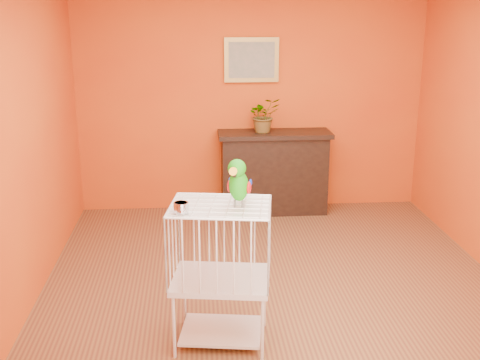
{
  "coord_description": "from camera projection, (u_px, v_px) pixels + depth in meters",
  "views": [
    {
      "loc": [
        -0.67,
        -4.65,
        2.36
      ],
      "look_at": [
        -0.36,
        -0.75,
        1.21
      ],
      "focal_mm": 45.0,
      "sensor_mm": 36.0,
      "label": 1
    }
  ],
  "objects": [
    {
      "name": "ground",
      "position": [
        275.0,
        290.0,
        5.16
      ],
      "size": [
        4.5,
        4.5,
        0.0
      ],
      "primitive_type": "plane",
      "color": "brown",
      "rests_on": "ground"
    },
    {
      "name": "room_shell",
      "position": [
        279.0,
        107.0,
        4.71
      ],
      "size": [
        4.5,
        4.5,
        4.5
      ],
      "color": "#D05313",
      "rests_on": "ground"
    },
    {
      "name": "console_cabinet",
      "position": [
        274.0,
        172.0,
        6.98
      ],
      "size": [
        1.29,
        0.46,
        0.96
      ],
      "color": "black",
      "rests_on": "ground"
    },
    {
      "name": "potted_plant",
      "position": [
        264.0,
        119.0,
        6.77
      ],
      "size": [
        0.45,
        0.48,
        0.31
      ],
      "primitive_type": "imported",
      "rotation": [
        0.0,
        0.0,
        0.29
      ],
      "color": "#26722D",
      "rests_on": "console_cabinet"
    },
    {
      "name": "framed_picture",
      "position": [
        252.0,
        60.0,
        6.79
      ],
      "size": [
        0.62,
        0.04,
        0.5
      ],
      "color": "olive",
      "rests_on": "room_shell"
    },
    {
      "name": "birdcage",
      "position": [
        221.0,
        273.0,
        4.23
      ],
      "size": [
        0.74,
        0.61,
        1.04
      ],
      "rotation": [
        0.0,
        0.0,
        -0.15
      ],
      "color": "silver",
      "rests_on": "ground"
    },
    {
      "name": "feed_cup",
      "position": [
        181.0,
        207.0,
        3.93
      ],
      "size": [
        0.1,
        0.1,
        0.07
      ],
      "primitive_type": "cylinder",
      "color": "silver",
      "rests_on": "birdcage"
    },
    {
      "name": "parrot",
      "position": [
        239.0,
        182.0,
        4.01
      ],
      "size": [
        0.19,
        0.31,
        0.34
      ],
      "rotation": [
        0.0,
        0.0,
        -0.38
      ],
      "color": "#59544C",
      "rests_on": "birdcage"
    }
  ]
}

